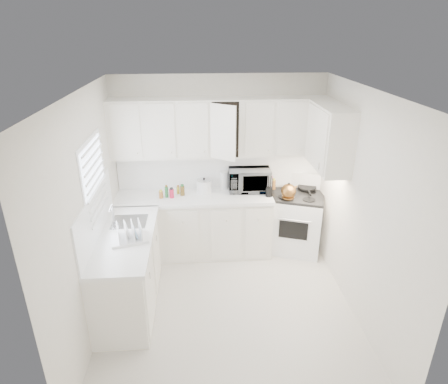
{
  "coord_description": "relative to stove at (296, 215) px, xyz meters",
  "views": [
    {
      "loc": [
        -0.33,
        -3.76,
        3.19
      ],
      "look_at": [
        0.0,
        0.7,
        1.25
      ],
      "focal_mm": 30.84,
      "sensor_mm": 36.0,
      "label": 1
    }
  ],
  "objects": [
    {
      "name": "floor",
      "position": [
        -1.13,
        -1.3,
        -0.59
      ],
      "size": [
        3.2,
        3.2,
        0.0
      ],
      "primitive_type": "plane",
      "color": "beige",
      "rests_on": "ground"
    },
    {
      "name": "ceiling",
      "position": [
        -1.13,
        -1.3,
        2.01
      ],
      "size": [
        3.2,
        3.2,
        0.0
      ],
      "primitive_type": "plane",
      "rotation": [
        3.14,
        0.0,
        0.0
      ],
      "color": "white",
      "rests_on": "ground"
    },
    {
      "name": "wall_back",
      "position": [
        -1.13,
        0.3,
        0.71
      ],
      "size": [
        3.0,
        0.0,
        3.0
      ],
      "primitive_type": "plane",
      "rotation": [
        1.57,
        0.0,
        0.0
      ],
      "color": "silver",
      "rests_on": "ground"
    },
    {
      "name": "wall_front",
      "position": [
        -1.13,
        -2.9,
        0.71
      ],
      "size": [
        3.0,
        0.0,
        3.0
      ],
      "primitive_type": "plane",
      "rotation": [
        -1.57,
        0.0,
        0.0
      ],
      "color": "silver",
      "rests_on": "ground"
    },
    {
      "name": "wall_left",
      "position": [
        -2.63,
        -1.3,
        0.71
      ],
      "size": [
        0.0,
        3.2,
        3.2
      ],
      "primitive_type": "plane",
      "rotation": [
        1.57,
        0.0,
        1.57
      ],
      "color": "silver",
      "rests_on": "ground"
    },
    {
      "name": "wall_right",
      "position": [
        0.37,
        -1.3,
        0.71
      ],
      "size": [
        0.0,
        3.2,
        3.2
      ],
      "primitive_type": "plane",
      "rotation": [
        1.57,
        0.0,
        -1.57
      ],
      "color": "silver",
      "rests_on": "ground"
    },
    {
      "name": "window_blinds",
      "position": [
        -2.61,
        -0.95,
        0.96
      ],
      "size": [
        0.06,
        0.96,
        1.06
      ],
      "primitive_type": null,
      "color": "white",
      "rests_on": "wall_left"
    },
    {
      "name": "lower_cabinets_back",
      "position": [
        -1.52,
        0.0,
        -0.14
      ],
      "size": [
        2.22,
        0.6,
        0.9
      ],
      "primitive_type": null,
      "color": "white",
      "rests_on": "floor"
    },
    {
      "name": "lower_cabinets_left",
      "position": [
        -2.33,
        -1.1,
        -0.14
      ],
      "size": [
        0.6,
        1.6,
        0.9
      ],
      "primitive_type": null,
      "color": "white",
      "rests_on": "floor"
    },
    {
      "name": "countertop_back",
      "position": [
        -1.52,
        -0.01,
        0.34
      ],
      "size": [
        2.24,
        0.64,
        0.05
      ],
      "primitive_type": "cube",
      "color": "white",
      "rests_on": "lower_cabinets_back"
    },
    {
      "name": "countertop_left",
      "position": [
        -2.32,
        -1.1,
        0.34
      ],
      "size": [
        0.64,
        1.62,
        0.05
      ],
      "primitive_type": "cube",
      "color": "white",
      "rests_on": "lower_cabinets_left"
    },
    {
      "name": "backsplash_back",
      "position": [
        -1.13,
        0.29,
        0.64
      ],
      "size": [
        2.98,
        0.02,
        0.55
      ],
      "primitive_type": "cube",
      "color": "white",
      "rests_on": "wall_back"
    },
    {
      "name": "backsplash_left",
      "position": [
        -2.62,
        -1.1,
        0.64
      ],
      "size": [
        0.02,
        1.6,
        0.55
      ],
      "primitive_type": "cube",
      "color": "white",
      "rests_on": "wall_left"
    },
    {
      "name": "upper_cabinets_back",
      "position": [
        -1.13,
        0.14,
        0.91
      ],
      "size": [
        3.0,
        0.33,
        0.8
      ],
      "primitive_type": null,
      "color": "white",
      "rests_on": "wall_back"
    },
    {
      "name": "upper_cabinets_right",
      "position": [
        0.21,
        -0.48,
        0.91
      ],
      "size": [
        0.33,
        0.9,
        0.8
      ],
      "primitive_type": null,
      "color": "white",
      "rests_on": "wall_right"
    },
    {
      "name": "sink",
      "position": [
        -2.32,
        -0.75,
        0.48
      ],
      "size": [
        0.42,
        0.38,
        0.3
      ],
      "primitive_type": null,
      "color": "gray",
      "rests_on": "countertop_left"
    },
    {
      "name": "stove",
      "position": [
        0.0,
        0.0,
        0.0
      ],
      "size": [
        0.93,
        0.84,
        1.17
      ],
      "primitive_type": null,
      "rotation": [
        0.0,
        0.0,
        -0.34
      ],
      "color": "white",
      "rests_on": "floor"
    },
    {
      "name": "tea_kettle",
      "position": [
        -0.18,
        -0.16,
        0.48
      ],
      "size": [
        0.31,
        0.29,
        0.24
      ],
      "primitive_type": null,
      "rotation": [
        0.0,
        0.0,
        0.28
      ],
      "color": "brown",
      "rests_on": "stove"
    },
    {
      "name": "frying_pan",
      "position": [
        0.18,
        0.16,
        0.38
      ],
      "size": [
        0.32,
        0.49,
        0.04
      ],
      "primitive_type": null,
      "rotation": [
        0.0,
        0.0,
        -0.09
      ],
      "color": "black",
      "rests_on": "stove"
    },
    {
      "name": "microwave",
      "position": [
        -0.7,
        0.15,
        0.57
      ],
      "size": [
        0.61,
        0.34,
        0.41
      ],
      "primitive_type": "imported",
      "rotation": [
        0.0,
        0.0,
        -0.02
      ],
      "color": "gray",
      "rests_on": "countertop_back"
    },
    {
      "name": "rice_cooker",
      "position": [
        -1.36,
        0.12,
        0.47
      ],
      "size": [
        0.27,
        0.27,
        0.22
      ],
      "primitive_type": null,
      "rotation": [
        0.0,
        0.0,
        -0.24
      ],
      "color": "white",
      "rests_on": "countertop_back"
    },
    {
      "name": "paper_towel",
      "position": [
        -1.07,
        0.22,
        0.5
      ],
      "size": [
        0.12,
        0.12,
        0.27
      ],
      "primitive_type": "cylinder",
      "color": "white",
      "rests_on": "countertop_back"
    },
    {
      "name": "utensil_crock",
      "position": [
        -0.45,
        -0.1,
        0.52
      ],
      "size": [
        0.13,
        0.13,
        0.32
      ],
      "primitive_type": null,
      "rotation": [
        0.0,
        0.0,
        -0.21
      ],
      "color": "black",
      "rests_on": "countertop_back"
    },
    {
      "name": "dish_rack",
      "position": [
        -2.25,
        -1.19,
        0.48
      ],
      "size": [
        0.47,
        0.4,
        0.22
      ],
      "primitive_type": null,
      "rotation": [
        0.0,
        0.0,
        0.27
      ],
      "color": "white",
      "rests_on": "countertop_left"
    },
    {
      "name": "spice_left_0",
      "position": [
        -1.98,
        0.12,
        0.43
      ],
      "size": [
        0.06,
        0.06,
        0.13
      ],
      "primitive_type": "cylinder",
      "color": "#995E29",
      "rests_on": "countertop_back"
    },
    {
      "name": "spice_left_1",
      "position": [
        -1.9,
        0.03,
        0.43
      ],
      "size": [
        0.06,
        0.06,
        0.13
      ],
      "primitive_type": "cylinder",
      "color": "#226830",
      "rests_on": "countertop_back"
    },
    {
      "name": "spice_left_2",
      "position": [
        -1.83,
        0.12,
        0.43
      ],
      "size": [
        0.06,
        0.06,
        0.13
      ],
      "primitive_type": "cylinder",
      "color": "red",
      "rests_on": "countertop_back"
    },
    {
      "name": "spice_left_3",
      "position": [
        -1.75,
        0.03,
        0.43
      ],
      "size": [
        0.06,
        0.06,
        0.13
      ],
      "primitive_type": "cylinder",
      "color": "gold",
      "rests_on": "countertop_back"
    },
    {
      "name": "spice_left_4",
      "position": [
        -1.68,
        0.12,
        0.43
      ],
      "size": [
        0.06,
        0.06,
        0.13
      ],
      "primitive_type": "cylinder",
      "color": "brown",
      "rests_on": "countertop_back"
    },
    {
      "name": "sauce_right_0",
      "position": [
        -0.55,
        0.16,
        0.46
      ],
      "size": [
        0.06,
        0.06,
        0.19
      ],
      "primitive_type": "cylinder",
      "color": "red",
      "rests_on": "countertop_back"
    },
    {
      "name": "sauce_right_1",
      "position": [
        -0.49,
        0.1,
        0.46
      ],
      "size": [
        0.06,
        0.06,
        0.19
      ],
      "primitive_type": "cylinder",
      "color": "gold",
      "rests_on": "countertop_back"
    },
    {
      "name": "sauce_right_2",
      "position": [
        -0.44,
        0.16,
        0.46
      ],
      "size": [
        0.06,
        0.06,
        0.19
      ],
      "primitive_type": "cylinder",
      "color": "brown",
      "rests_on": "countertop_back"
    },
    {
      "name": "sauce_right_3",
      "position": [
        -0.38,
        0.1,
        0.46
      ],
      "size": [
        0.06,
        0.06,
        0.19
      ],
      "primitive_type": "cylinder",
      "color": "black",
      "rests_on": "countertop_back"
    },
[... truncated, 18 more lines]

